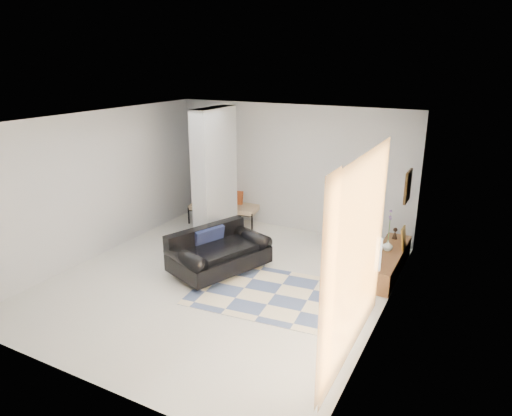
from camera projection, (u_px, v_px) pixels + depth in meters
The scene contains 17 objects.
floor at pixel (221, 280), 8.02m from camera, with size 6.00×6.00×0.00m, color silver.
ceiling at pixel (217, 120), 7.15m from camera, with size 6.00×6.00×0.00m, color white.
wall_back at pixel (291, 168), 10.11m from camera, with size 6.00×6.00×0.00m, color #B6B8BB.
wall_front at pixel (75, 277), 5.05m from camera, with size 6.00×6.00×0.00m, color #B6B8BB.
wall_left at pixel (98, 185), 8.79m from camera, with size 6.00×6.00×0.00m, color #B6B8BB.
wall_right at pixel (386, 232), 6.37m from camera, with size 6.00×6.00×0.00m, color #B6B8BB.
partition_column at pixel (215, 176), 9.41m from camera, with size 0.35×1.20×2.80m, color #9A9EA1.
hallway_door at pixel (211, 175), 11.12m from camera, with size 0.85×0.06×2.04m, color beige.
curtain at pixel (358, 258), 5.42m from camera, with size 2.55×2.55×0.00m, color gold.
wall_art at pixel (408, 186), 7.74m from camera, with size 0.04×0.45×0.55m, color #37230F.
media_console at pixel (388, 262), 8.28m from camera, with size 0.45×1.97×0.80m.
loveseat at pixel (217, 252), 8.32m from camera, with size 1.55×1.97×0.76m.
daybed at pixel (224, 205), 10.77m from camera, with size 1.69×0.95×0.77m.
area_rug at pixel (275, 294), 7.53m from camera, with size 2.68×1.79×0.01m, color beige.
cylinder_lamp at pixel (378, 254), 7.42m from camera, with size 0.10×0.10×0.56m, color white.
bronze_figurine at pixel (395, 233), 8.78m from camera, with size 0.11×0.11×0.22m, color #2F1F14, non-canonical shape.
vase at pixel (388, 245), 8.24m from camera, with size 0.19×0.19×0.19m, color silver.
Camera 1 is at (3.89, -6.12, 3.70)m, focal length 32.00 mm.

